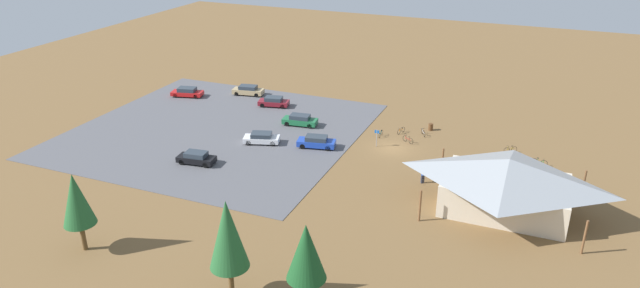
{
  "coord_description": "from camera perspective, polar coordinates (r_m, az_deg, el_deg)",
  "views": [
    {
      "loc": [
        -15.88,
        61.07,
        27.63
      ],
      "look_at": [
        7.45,
        4.68,
        1.2
      ],
      "focal_mm": 32.17,
      "sensor_mm": 36.0,
      "label": 1
    }
  ],
  "objects": [
    {
      "name": "ground",
      "position": [
        68.88,
        7.23,
        -0.43
      ],
      "size": [
        160.0,
        160.0,
        0.0
      ],
      "primitive_type": "plane",
      "color": "brown",
      "rests_on": "ground"
    },
    {
      "name": "parking_lot_asphalt",
      "position": [
        74.9,
        -10.08,
        1.41
      ],
      "size": [
        35.07,
        34.38,
        0.05
      ],
      "primitive_type": "cube",
      "color": "#56565B",
      "rests_on": "ground"
    },
    {
      "name": "bike_pavilion",
      "position": [
        56.63,
        18.07,
        -3.55
      ],
      "size": [
        14.34,
        10.59,
        5.36
      ],
      "color": "beige",
      "rests_on": "ground"
    },
    {
      "name": "trash_bin",
      "position": [
        74.85,
        10.95,
        1.68
      ],
      "size": [
        0.6,
        0.6,
        0.9
      ],
      "primitive_type": "cylinder",
      "color": "brown",
      "rests_on": "ground"
    },
    {
      "name": "lot_sign",
      "position": [
        68.64,
        5.66,
        0.84
      ],
      "size": [
        0.56,
        0.08,
        2.2
      ],
      "color": "#99999E",
      "rests_on": "ground"
    },
    {
      "name": "pine_center",
      "position": [
        41.86,
        -9.16,
        -8.89
      ],
      "size": [
        2.93,
        2.93,
        8.23
      ],
      "color": "brown",
      "rests_on": "ground"
    },
    {
      "name": "pine_far_west",
      "position": [
        51.19,
        -23.09,
        -5.12
      ],
      "size": [
        2.69,
        2.69,
        7.14
      ],
      "color": "brown",
      "rests_on": "ground"
    },
    {
      "name": "pine_far_east",
      "position": [
        40.17,
        -1.39,
        -10.73
      ],
      "size": [
        2.87,
        2.87,
        7.32
      ],
      "color": "brown",
      "rests_on": "ground"
    },
    {
      "name": "bicycle_black_yard_right",
      "position": [
        66.29,
        21.36,
        -2.58
      ],
      "size": [
        1.56,
        0.8,
        0.83
      ],
      "color": "black",
      "rests_on": "ground"
    },
    {
      "name": "bicycle_red_mid_cluster",
      "position": [
        70.6,
        8.74,
        0.43
      ],
      "size": [
        1.54,
        0.94,
        0.86
      ],
      "color": "black",
      "rests_on": "ground"
    },
    {
      "name": "bicycle_teal_by_bin",
      "position": [
        72.01,
        6.08,
        1.04
      ],
      "size": [
        0.48,
        1.65,
        0.85
      ],
      "color": "black",
      "rests_on": "ground"
    },
    {
      "name": "bicycle_green_yard_center",
      "position": [
        68.41,
        20.97,
        -1.7
      ],
      "size": [
        1.8,
        0.48,
        0.88
      ],
      "color": "black",
      "rests_on": "ground"
    },
    {
      "name": "bicycle_white_yard_front",
      "position": [
        73.11,
        10.24,
        1.11
      ],
      "size": [
        0.83,
        1.48,
        0.77
      ],
      "color": "black",
      "rests_on": "ground"
    },
    {
      "name": "bicycle_blue_near_sign",
      "position": [
        64.23,
        22.62,
        -3.63
      ],
      "size": [
        1.4,
        1.0,
        0.87
      ],
      "color": "black",
      "rests_on": "ground"
    },
    {
      "name": "bicycle_silver_back_row",
      "position": [
        66.19,
        19.44,
        -2.35
      ],
      "size": [
        1.03,
        1.35,
        0.74
      ],
      "color": "black",
      "rests_on": "ground"
    },
    {
      "name": "bicycle_yellow_lone_east",
      "position": [
        70.64,
        18.42,
        -0.54
      ],
      "size": [
        1.4,
        1.0,
        0.88
      ],
      "color": "black",
      "rests_on": "ground"
    },
    {
      "name": "bicycle_orange_lone_west",
      "position": [
        73.29,
        8.07,
        1.33
      ],
      "size": [
        0.65,
        1.59,
        0.79
      ],
      "color": "black",
      "rests_on": "ground"
    },
    {
      "name": "car_black_aisle_side",
      "position": [
        65.57,
        -12.21,
        -1.35
      ],
      "size": [
        4.44,
        2.23,
        1.4
      ],
      "color": "black",
      "rests_on": "parking_lot_asphalt"
    },
    {
      "name": "car_maroon_far_end",
      "position": [
        82.11,
        -4.63,
        4.22
      ],
      "size": [
        4.57,
        2.69,
        1.39
      ],
      "color": "maroon",
      "rests_on": "parking_lot_asphalt"
    },
    {
      "name": "car_green_end_stall",
      "position": [
        74.92,
        -2.01,
        2.39
      ],
      "size": [
        4.69,
        2.3,
        1.44
      ],
      "color": "#1E6B3D",
      "rests_on": "parking_lot_asphalt"
    },
    {
      "name": "car_tan_inner_stall",
      "position": [
        87.36,
        -7.16,
        5.33
      ],
      "size": [
        4.86,
        2.57,
        1.45
      ],
      "color": "tan",
      "rests_on": "parking_lot_asphalt"
    },
    {
      "name": "car_white_by_curb",
      "position": [
        69.77,
        -5.84,
        0.6
      ],
      "size": [
        4.67,
        3.12,
        1.33
      ],
      "color": "white",
      "rests_on": "parking_lot_asphalt"
    },
    {
      "name": "car_red_near_entry",
      "position": [
        88.25,
        -13.07,
        5.06
      ],
      "size": [
        4.94,
        2.93,
        1.38
      ],
      "color": "red",
      "rests_on": "parking_lot_asphalt"
    },
    {
      "name": "car_blue_second_row",
      "position": [
        68.23,
        -0.36,
        0.23
      ],
      "size": [
        4.78,
        2.66,
        1.44
      ],
      "color": "#1E42B2",
      "rests_on": "parking_lot_asphalt"
    },
    {
      "name": "visitor_near_lot",
      "position": [
        60.77,
        10.2,
        -3.05
      ],
      "size": [
        0.4,
        0.37,
        1.75
      ],
      "color": "#2D3347",
      "rests_on": "ground"
    }
  ]
}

